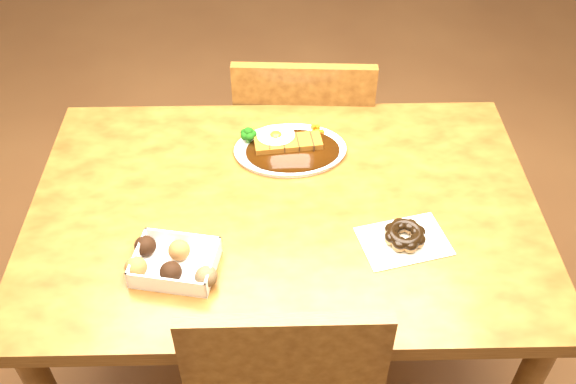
{
  "coord_description": "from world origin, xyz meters",
  "views": [
    {
      "loc": [
        -0.01,
        -1.08,
        1.81
      ],
      "look_at": [
        0.01,
        -0.02,
        0.81
      ],
      "focal_mm": 40.0,
      "sensor_mm": 36.0,
      "label": 1
    }
  ],
  "objects_px": {
    "table": "(285,233)",
    "donut_box": "(173,262)",
    "pon_de_ring": "(405,236)",
    "chair_far": "(303,148)",
    "katsu_curry_plate": "(288,147)"
  },
  "relations": [
    {
      "from": "table",
      "to": "donut_box",
      "type": "distance_m",
      "value": 0.33
    },
    {
      "from": "table",
      "to": "chair_far",
      "type": "height_order",
      "value": "chair_far"
    },
    {
      "from": "katsu_curry_plate",
      "to": "donut_box",
      "type": "xyz_separation_m",
      "value": [
        -0.25,
        -0.39,
        0.01
      ]
    },
    {
      "from": "katsu_curry_plate",
      "to": "donut_box",
      "type": "bearing_deg",
      "value": -123.05
    },
    {
      "from": "pon_de_ring",
      "to": "katsu_curry_plate",
      "type": "bearing_deg",
      "value": 128.19
    },
    {
      "from": "table",
      "to": "donut_box",
      "type": "height_order",
      "value": "donut_box"
    },
    {
      "from": "table",
      "to": "pon_de_ring",
      "type": "relative_size",
      "value": 5.51
    },
    {
      "from": "chair_far",
      "to": "donut_box",
      "type": "relative_size",
      "value": 4.37
    },
    {
      "from": "donut_box",
      "to": "chair_far",
      "type": "bearing_deg",
      "value": 67.08
    },
    {
      "from": "pon_de_ring",
      "to": "table",
      "type": "bearing_deg",
      "value": 155.06
    },
    {
      "from": "chair_far",
      "to": "table",
      "type": "bearing_deg",
      "value": 85.93
    },
    {
      "from": "table",
      "to": "pon_de_ring",
      "type": "xyz_separation_m",
      "value": [
        0.26,
        -0.12,
        0.12
      ]
    },
    {
      "from": "chair_far",
      "to": "katsu_curry_plate",
      "type": "relative_size",
      "value": 2.97
    },
    {
      "from": "donut_box",
      "to": "pon_de_ring",
      "type": "distance_m",
      "value": 0.51
    },
    {
      "from": "table",
      "to": "donut_box",
      "type": "bearing_deg",
      "value": -141.24
    }
  ]
}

